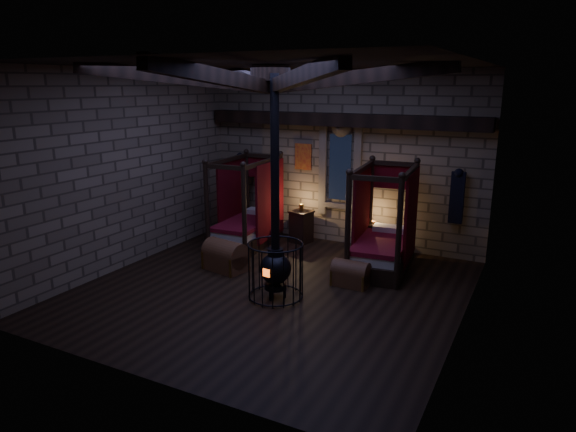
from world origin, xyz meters
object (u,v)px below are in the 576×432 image
at_px(bed_right, 383,244).
at_px(trunk_left, 225,257).
at_px(trunk_right, 351,274).
at_px(bed_left, 248,224).
at_px(stove, 276,265).

bearing_deg(bed_right, trunk_left, -156.44).
height_order(bed_right, trunk_right, bed_right).
bearing_deg(bed_left, trunk_left, -77.16).
height_order(bed_right, trunk_left, bed_right).
height_order(bed_left, trunk_right, bed_left).
distance_m(bed_left, bed_right, 3.47).
bearing_deg(trunk_left, trunk_right, 19.85).
bearing_deg(trunk_right, bed_left, 158.20).
bearing_deg(trunk_left, bed_left, 117.65).
height_order(trunk_right, stove, stove).
height_order(bed_left, stove, stove).
bearing_deg(bed_right, trunk_right, -107.14).
bearing_deg(bed_right, bed_left, 172.48).
distance_m(trunk_left, trunk_right, 2.73).
bearing_deg(bed_right, stove, -123.40).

